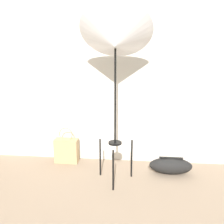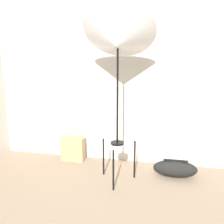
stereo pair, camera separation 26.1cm
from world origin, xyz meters
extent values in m
cube|color=silver|center=(0.00, 2.49, 1.30)|extent=(8.00, 0.05, 2.60)
cylinder|color=black|center=(-0.07, 1.68, 0.23)|extent=(0.02, 0.02, 0.46)
cylinder|color=black|center=(-0.25, 2.00, 0.23)|extent=(0.02, 0.02, 0.46)
cylinder|color=black|center=(0.12, 2.00, 0.23)|extent=(0.02, 0.02, 0.46)
cylinder|color=black|center=(-0.07, 1.89, 0.46)|extent=(0.15, 0.15, 0.02)
cylinder|color=black|center=(-0.07, 1.89, 1.03)|extent=(0.02, 0.02, 1.14)
cone|color=silver|center=(-0.07, 1.89, 1.60)|extent=(0.78, 0.72, 0.72)
cube|color=tan|center=(-0.76, 2.32, 0.16)|extent=(0.31, 0.14, 0.32)
torus|color=tan|center=(-0.76, 2.32, 0.39)|extent=(0.18, 0.01, 0.18)
ellipsoid|color=black|center=(0.60, 2.13, 0.10)|extent=(0.52, 0.20, 0.20)
cube|color=black|center=(0.60, 2.13, 0.21)|extent=(0.28, 0.04, 0.01)
camera|label=1|loc=(0.19, -0.87, 1.51)|focal=42.00mm
camera|label=2|loc=(0.44, -0.83, 1.51)|focal=42.00mm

